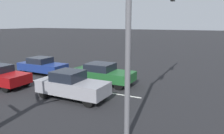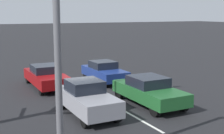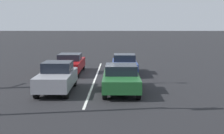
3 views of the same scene
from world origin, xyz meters
The scene contains 6 objects.
ground_plane centered at (0.00, 0.00, 0.00)m, with size 240.00×240.00×0.00m, color black.
lane_stripe_left_divider centered at (0.00, 1.54, 0.01)m, with size 0.12×15.09×0.01m, color silver.
car_gray_midlane_front centered at (1.78, 5.55, 0.78)m, with size 1.72×4.12×1.58m.
car_darkgreen_leftlane_front centered at (-1.65, 5.54, 0.74)m, with size 1.88×4.54×1.45m.
car_navy_leftlane_second centered at (-1.98, -0.39, 0.71)m, with size 1.74×4.13×1.40m.
traffic_signal_gantry centered at (1.81, 10.08, 5.05)m, with size 9.44×0.37×6.94m.
Camera 1 is at (11.39, 12.95, 4.26)m, focal length 35.00 mm.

